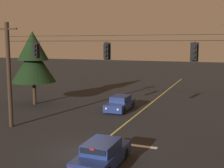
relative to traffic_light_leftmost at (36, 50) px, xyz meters
name	(u,v)px	position (x,y,z in m)	size (l,w,h in m)	color
ground_plane	(88,154)	(5.44, -2.94, -5.89)	(180.00, 180.00, 0.00)	black
lane_centre_stripe	(133,118)	(5.44, 6.02, -5.89)	(0.14, 60.00, 0.01)	#D1C64C
stop_bar_paint	(131,145)	(7.34, -0.58, -5.89)	(3.40, 0.36, 0.01)	silver
signal_span_assembly	(107,78)	(5.44, 0.02, -1.77)	(17.71, 0.32, 7.95)	#2D2116
traffic_light_leftmost	(36,50)	(0.00, 0.00, 0.00)	(0.48, 0.41, 1.22)	black
traffic_light_left_inner	(106,51)	(5.44, 0.00, 0.00)	(0.48, 0.41, 1.22)	black
traffic_light_centre	(194,52)	(10.97, 0.00, 0.00)	(0.48, 0.41, 1.22)	black
car_waiting_near_lane	(102,154)	(6.93, -4.26, -5.24)	(1.80, 4.33, 1.39)	navy
car_oncoming_lead	(120,104)	(3.46, 8.36, -5.24)	(1.80, 4.42, 1.39)	navy
tree_verge_near	(33,59)	(-5.93, 7.78, -1.15)	(4.57, 4.57, 7.63)	#332316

